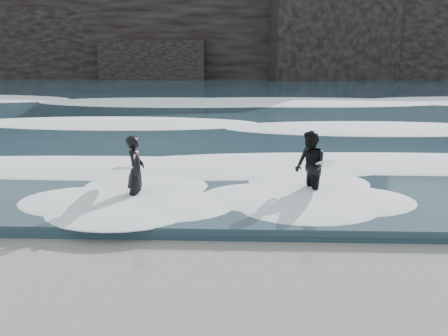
# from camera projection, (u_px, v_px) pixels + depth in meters

# --- Properties ---
(ground) EXTENTS (120.00, 120.00, 0.00)m
(ground) POSITION_uv_depth(u_px,v_px,m) (210.00, 314.00, 8.31)
(ground) COLOR brown
(ground) RESTS_ON ground
(sea) EXTENTS (90.00, 52.00, 0.30)m
(sea) POSITION_uv_depth(u_px,v_px,m) (234.00, 96.00, 36.26)
(sea) COLOR #1F3340
(sea) RESTS_ON ground
(headland) EXTENTS (70.00, 9.00, 10.00)m
(headland) POSITION_uv_depth(u_px,v_px,m) (237.00, 29.00, 51.41)
(headland) COLOR black
(headland) RESTS_ON ground
(foam_near) EXTENTS (60.00, 3.20, 0.20)m
(foam_near) POSITION_uv_depth(u_px,v_px,m) (226.00, 160.00, 16.89)
(foam_near) COLOR white
(foam_near) RESTS_ON sea
(foam_mid) EXTENTS (60.00, 4.00, 0.24)m
(foam_mid) POSITION_uv_depth(u_px,v_px,m) (230.00, 123.00, 23.64)
(foam_mid) COLOR white
(foam_mid) RESTS_ON sea
(foam_far) EXTENTS (60.00, 4.80, 0.30)m
(foam_far) POSITION_uv_depth(u_px,v_px,m) (233.00, 99.00, 32.32)
(foam_far) COLOR white
(foam_far) RESTS_ON sea
(surfer_left) EXTENTS (1.28, 2.08, 1.93)m
(surfer_left) POSITION_uv_depth(u_px,v_px,m) (133.00, 171.00, 13.36)
(surfer_left) COLOR black
(surfer_left) RESTS_ON ground
(surfer_right) EXTENTS (1.30, 2.11, 1.97)m
(surfer_right) POSITION_uv_depth(u_px,v_px,m) (311.00, 167.00, 13.68)
(surfer_right) COLOR black
(surfer_right) RESTS_ON ground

